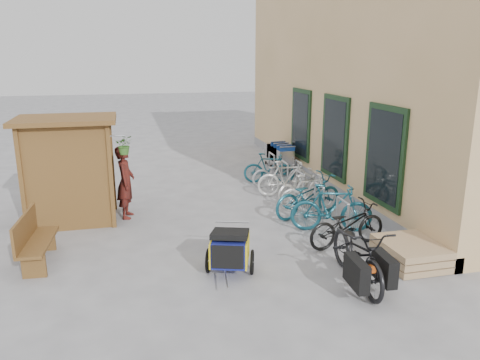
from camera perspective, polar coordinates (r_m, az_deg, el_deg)
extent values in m
plane|color=#9B9B9D|center=(9.33, -0.78, -8.46)|extent=(80.00, 80.00, 0.00)
cube|color=#DDB47F|center=(15.36, 19.97, 13.31)|extent=(6.00, 13.00, 7.00)
cube|color=#9B9B9D|center=(14.42, 9.07, 0.48)|extent=(0.18, 13.00, 0.30)
cube|color=black|center=(10.57, 17.20, 2.78)|extent=(0.06, 1.50, 2.20)
cube|color=black|center=(10.56, 17.06, 2.77)|extent=(0.02, 1.25, 1.95)
cube|color=black|center=(12.74, 11.48, 5.13)|extent=(0.06, 1.50, 2.20)
cube|color=black|center=(12.72, 11.35, 5.13)|extent=(0.02, 1.25, 1.95)
cube|color=black|center=(15.01, 7.42, 6.76)|extent=(0.06, 1.50, 2.20)
cube|color=black|center=(15.00, 7.32, 6.75)|extent=(0.02, 1.25, 1.95)
cube|color=brown|center=(10.73, -25.09, -0.28)|extent=(0.09, 0.09, 2.30)
cube|color=brown|center=(10.52, -15.46, 0.32)|extent=(0.09, 0.09, 2.30)
cube|color=brown|center=(11.97, -23.96, 1.31)|extent=(0.09, 0.09, 2.30)
cube|color=brown|center=(11.78, -15.33, 1.87)|extent=(0.09, 0.09, 2.30)
cube|color=brown|center=(11.34, -24.35, 0.57)|extent=(0.05, 1.30, 2.30)
cube|color=brown|center=(10.61, -20.30, 0.06)|extent=(1.80, 0.05, 2.30)
cube|color=brown|center=(11.81, -19.70, 1.56)|extent=(1.80, 0.05, 2.30)
cube|color=brown|center=(11.00, -20.54, 6.92)|extent=(2.15, 1.65, 0.10)
cube|color=brown|center=(11.30, -20.88, -0.44)|extent=(1.30, 1.15, 0.04)
cube|color=brown|center=(11.16, -21.16, 2.53)|extent=(1.30, 1.15, 0.04)
cylinder|color=#A5A8AD|center=(10.33, -14.80, 5.22)|extent=(0.36, 0.02, 0.02)
imported|color=#356724|center=(10.36, -13.90, 4.19)|extent=(0.38, 0.33, 0.42)
cylinder|color=#A5A8AD|center=(9.70, 12.96, -5.25)|extent=(0.05, 0.05, 0.84)
cylinder|color=#A5A8AD|center=(10.13, 11.70, -4.32)|extent=(0.05, 0.05, 0.84)
cylinder|color=#A5A8AD|center=(9.78, 12.45, -2.46)|extent=(0.05, 0.50, 0.05)
cylinder|color=#A5A8AD|center=(10.73, 10.11, -3.14)|extent=(0.05, 0.05, 0.84)
cylinder|color=#A5A8AD|center=(11.16, 9.08, -2.37)|extent=(0.05, 0.05, 0.84)
cylinder|color=#A5A8AD|center=(10.82, 9.68, -0.63)|extent=(0.05, 0.50, 0.05)
cylinder|color=#A5A8AD|center=(11.78, 7.77, -1.39)|extent=(0.05, 0.05, 0.84)
cylinder|color=#A5A8AD|center=(12.23, 6.92, -0.75)|extent=(0.05, 0.05, 0.84)
cylinder|color=#A5A8AD|center=(11.90, 7.40, 0.88)|extent=(0.05, 0.50, 0.05)
cylinder|color=#A5A8AD|center=(12.86, 5.82, 0.06)|extent=(0.05, 0.05, 0.84)
cylinder|color=#A5A8AD|center=(13.32, 5.10, 0.60)|extent=(0.05, 0.05, 0.84)
cylinder|color=#A5A8AD|center=(12.99, 5.50, 2.13)|extent=(0.05, 0.50, 0.05)
cylinder|color=#A5A8AD|center=(13.96, 4.18, 1.29)|extent=(0.05, 0.05, 0.84)
cylinder|color=#A5A8AD|center=(14.42, 3.57, 1.75)|extent=(0.05, 0.05, 0.84)
cylinder|color=#A5A8AD|center=(14.10, 3.90, 3.19)|extent=(0.05, 0.50, 0.05)
cube|color=tan|center=(9.26, 19.97, -9.14)|extent=(1.00, 1.20, 0.12)
cube|color=tan|center=(9.20, 20.05, -8.34)|extent=(1.00, 1.20, 0.12)
cube|color=tan|center=(9.15, 20.12, -7.54)|extent=(1.00, 1.20, 0.12)
cube|color=brown|center=(9.34, -23.37, -6.95)|extent=(0.55, 1.53, 0.06)
cube|color=brown|center=(9.29, -24.77, -5.39)|extent=(0.15, 1.50, 0.50)
cube|color=brown|center=(8.88, -23.82, -9.67)|extent=(0.40, 0.09, 0.40)
cube|color=brown|center=(9.97, -22.71, -6.86)|extent=(0.40, 0.09, 0.40)
cube|color=silver|center=(15.27, 5.29, 2.93)|extent=(0.50, 0.77, 0.47)
cube|color=#17419B|center=(14.85, 5.81, 3.81)|extent=(0.50, 0.04, 0.16)
cylinder|color=silver|center=(14.82, 5.85, 4.03)|extent=(0.52, 0.03, 0.03)
cylinder|color=black|center=(15.03, 4.92, 0.83)|extent=(0.04, 0.11, 0.11)
cube|color=silver|center=(15.57, 4.91, 3.16)|extent=(0.50, 0.77, 0.47)
cube|color=#17419B|center=(15.14, 5.41, 4.04)|extent=(0.50, 0.04, 0.16)
cylinder|color=silver|center=(15.11, 5.45, 4.25)|extent=(0.52, 0.03, 0.03)
cylinder|color=black|center=(15.32, 4.54, 1.11)|extent=(0.04, 0.11, 0.11)
cube|color=silver|center=(15.86, 4.55, 3.39)|extent=(0.50, 0.77, 0.47)
cube|color=#17419B|center=(15.44, 5.02, 4.26)|extent=(0.50, 0.04, 0.16)
cylinder|color=silver|center=(15.40, 5.06, 4.47)|extent=(0.52, 0.03, 0.03)
cylinder|color=black|center=(15.61, 4.18, 1.38)|extent=(0.04, 0.11, 0.11)
cube|color=silver|center=(16.15, 4.20, 3.61)|extent=(0.50, 0.77, 0.47)
cube|color=#17419B|center=(15.73, 4.65, 4.46)|extent=(0.50, 0.04, 0.16)
cylinder|color=silver|center=(15.70, 4.69, 4.67)|extent=(0.52, 0.03, 0.03)
cylinder|color=black|center=(15.90, 3.83, 1.64)|extent=(0.04, 0.11, 0.11)
cube|color=navy|center=(8.24, -1.23, -8.43)|extent=(0.78, 0.90, 0.44)
cube|color=yellow|center=(8.28, -3.36, -8.36)|extent=(0.27, 0.73, 0.44)
cube|color=yellow|center=(8.22, 0.92, -8.50)|extent=(0.27, 0.73, 0.44)
cube|color=black|center=(7.87, -1.52, -9.40)|extent=(0.52, 0.20, 0.41)
cube|color=black|center=(8.18, -1.21, -6.58)|extent=(0.83, 0.89, 0.22)
torus|color=black|center=(8.38, -3.91, -9.79)|extent=(0.19, 0.44, 0.44)
torus|color=black|center=(8.31, 1.49, -9.98)|extent=(0.19, 0.44, 0.44)
cylinder|color=#B7B7BC|center=(7.76, -1.70, -11.90)|extent=(0.23, 0.62, 0.03)
cylinder|color=#B7B7BC|center=(8.50, -0.96, -5.14)|extent=(0.59, 0.22, 0.03)
imported|color=black|center=(8.11, 14.16, -8.61)|extent=(0.85, 2.06, 1.06)
cube|color=black|center=(7.59, 14.02, -10.94)|extent=(0.23, 0.66, 0.45)
cube|color=black|center=(7.87, 17.12, -10.20)|extent=(0.23, 0.66, 0.45)
cube|color=#D45114|center=(7.71, 15.63, -10.23)|extent=(0.13, 0.19, 0.12)
imported|color=maroon|center=(11.19, -13.78, -0.26)|extent=(0.51, 0.68, 1.71)
imported|color=black|center=(9.57, 12.94, -5.33)|extent=(1.80, 0.87, 0.90)
imported|color=#1A5668|center=(10.27, 11.09, -3.37)|extent=(1.83, 1.03, 1.06)
imported|color=#1A5668|center=(11.16, 8.33, -1.90)|extent=(2.02, 1.22, 1.00)
imported|color=white|center=(11.63, 8.37, -1.47)|extent=(1.52, 0.51, 0.90)
imported|color=white|center=(12.36, 7.54, -0.71)|extent=(1.61, 0.95, 0.80)
imported|color=white|center=(12.70, 5.76, 0.20)|extent=(1.67, 0.64, 0.98)
imported|color=#BABBBF|center=(13.54, 4.86, 0.86)|extent=(1.66, 0.74, 0.85)
imported|color=#1A5668|center=(13.95, 3.58, 1.45)|extent=(1.58, 0.85, 0.91)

